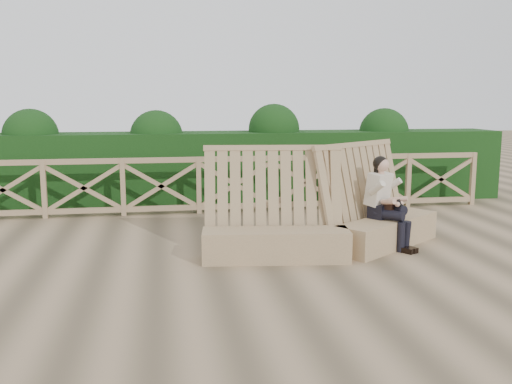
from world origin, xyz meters
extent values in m
plane|color=brown|center=(0.00, 0.00, 0.00)|extent=(60.00, 60.00, 0.00)
cube|color=#907452|center=(0.11, 0.04, 0.21)|extent=(2.05, 0.73, 0.43)
cube|color=#907452|center=(0.15, 0.31, 0.79)|extent=(2.04, 0.67, 1.55)
cube|color=#907452|center=(1.92, 0.52, 0.21)|extent=(1.91, 1.59, 0.43)
cube|color=#907452|center=(1.76, 0.73, 0.79)|extent=(1.88, 1.54, 1.55)
cube|color=black|center=(1.82, 0.56, 0.54)|extent=(0.43, 0.41, 0.21)
cube|color=beige|center=(1.79, 0.60, 0.86)|extent=(0.48, 0.45, 0.51)
sphere|color=tan|center=(1.82, 0.56, 1.23)|extent=(0.28, 0.28, 0.20)
sphere|color=black|center=(1.80, 0.59, 1.25)|extent=(0.31, 0.31, 0.22)
cylinder|color=black|center=(1.87, 0.35, 0.52)|extent=(0.38, 0.44, 0.14)
cylinder|color=black|center=(1.98, 0.46, 0.58)|extent=(0.38, 0.45, 0.16)
cylinder|color=black|center=(1.99, 0.17, 0.21)|extent=(0.16, 0.16, 0.43)
cylinder|color=black|center=(2.09, 0.22, 0.21)|extent=(0.16, 0.16, 0.43)
cube|color=black|center=(2.04, 0.10, 0.04)|extent=(0.21, 0.24, 0.08)
cube|color=black|center=(2.13, 0.14, 0.04)|extent=(0.21, 0.24, 0.08)
cube|color=black|center=(1.94, 0.44, 0.63)|extent=(0.28, 0.26, 0.16)
cube|color=black|center=(2.01, 0.30, 0.69)|extent=(0.10, 0.11, 0.12)
cube|color=#8A7050|center=(0.00, 3.50, 1.05)|extent=(10.10, 0.07, 0.10)
cube|color=#8A7050|center=(0.00, 3.50, 0.12)|extent=(10.10, 0.07, 0.10)
cube|color=black|center=(0.00, 4.70, 0.75)|extent=(12.00, 1.20, 1.50)
camera|label=1|loc=(-1.39, -7.41, 2.19)|focal=40.00mm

